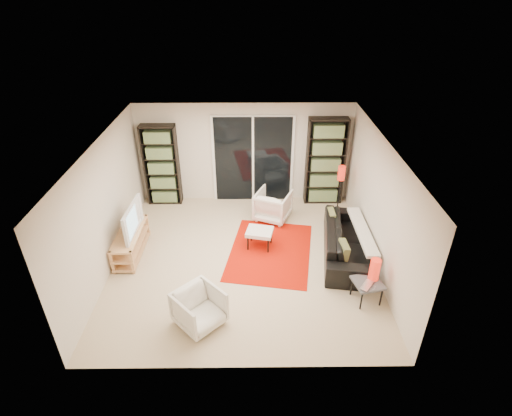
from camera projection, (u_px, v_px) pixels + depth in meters
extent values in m
plane|color=beige|center=(243.00, 259.00, 7.87)|extent=(5.00, 5.00, 0.00)
cube|color=beige|center=(245.00, 153.00, 9.41)|extent=(5.00, 0.02, 2.40)
cube|color=beige|center=(239.00, 306.00, 5.11)|extent=(5.00, 0.02, 2.40)
cube|color=beige|center=(105.00, 208.00, 7.24)|extent=(0.02, 5.00, 2.40)
cube|color=beige|center=(379.00, 206.00, 7.28)|extent=(0.02, 5.00, 2.40)
cube|color=white|center=(241.00, 145.00, 6.65)|extent=(5.00, 5.00, 0.02)
cube|color=white|center=(253.00, 160.00, 9.46)|extent=(1.92, 0.06, 2.16)
cube|color=black|center=(253.00, 160.00, 9.43)|extent=(1.80, 0.02, 2.10)
cube|color=white|center=(253.00, 160.00, 9.42)|extent=(0.05, 0.02, 2.10)
cube|color=black|center=(162.00, 165.00, 9.37)|extent=(0.80, 0.30, 1.95)
cube|color=olive|center=(161.00, 166.00, 9.35)|extent=(0.70, 0.22, 1.85)
cube|color=black|center=(325.00, 162.00, 9.36)|extent=(0.90, 0.30, 2.10)
cube|color=olive|center=(325.00, 162.00, 9.35)|extent=(0.80, 0.22, 2.00)
cube|color=tan|center=(129.00, 233.00, 7.81)|extent=(0.43, 1.35, 0.04)
cube|color=tan|center=(131.00, 243.00, 7.93)|extent=(0.43, 1.35, 0.03)
cube|color=tan|center=(133.00, 250.00, 8.02)|extent=(0.43, 1.35, 0.04)
cube|color=tan|center=(112.00, 263.00, 7.38)|extent=(0.05, 0.05, 0.50)
cube|color=tan|center=(130.00, 225.00, 8.47)|extent=(0.05, 0.05, 0.50)
cube|color=tan|center=(132.00, 263.00, 7.38)|extent=(0.05, 0.05, 0.50)
cube|color=tan|center=(148.00, 225.00, 8.47)|extent=(0.05, 0.05, 0.50)
imported|color=black|center=(128.00, 219.00, 7.65)|extent=(0.18, 1.04, 0.59)
cube|color=#B81102|center=(270.00, 251.00, 8.09)|extent=(1.92, 2.38, 0.01)
imported|color=black|center=(347.00, 241.00, 7.86)|extent=(1.18, 2.30, 0.64)
imported|color=silver|center=(273.00, 205.00, 9.02)|extent=(0.95, 0.96, 0.67)
imported|color=silver|center=(199.00, 309.00, 6.28)|extent=(0.97, 0.97, 0.63)
cube|color=silver|center=(260.00, 232.00, 8.06)|extent=(0.60, 0.53, 0.08)
cylinder|color=black|center=(248.00, 244.00, 8.05)|extent=(0.04, 0.04, 0.32)
cylinder|color=black|center=(251.00, 234.00, 8.34)|extent=(0.04, 0.04, 0.32)
cylinder|color=black|center=(268.00, 246.00, 7.98)|extent=(0.04, 0.04, 0.32)
cylinder|color=black|center=(271.00, 237.00, 8.27)|extent=(0.04, 0.04, 0.32)
cube|color=#4B4C51|center=(368.00, 283.00, 6.71)|extent=(0.55, 0.55, 0.04)
cylinder|color=black|center=(361.00, 300.00, 6.61)|extent=(0.03, 0.03, 0.38)
cylinder|color=black|center=(352.00, 286.00, 6.92)|extent=(0.03, 0.03, 0.38)
cylinder|color=black|center=(381.00, 297.00, 6.69)|extent=(0.03, 0.03, 0.38)
cylinder|color=black|center=(371.00, 283.00, 6.99)|extent=(0.03, 0.03, 0.38)
imported|color=silver|center=(369.00, 287.00, 6.58)|extent=(0.35, 0.37, 0.02)
cylinder|color=red|center=(375.00, 269.00, 6.67)|extent=(0.17, 0.17, 0.39)
cylinder|color=black|center=(337.00, 213.00, 9.36)|extent=(0.18, 0.18, 0.03)
cylinder|color=black|center=(339.00, 196.00, 9.14)|extent=(0.03, 0.03, 0.91)
cylinder|color=red|center=(341.00, 173.00, 8.84)|extent=(0.16, 0.16, 0.33)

